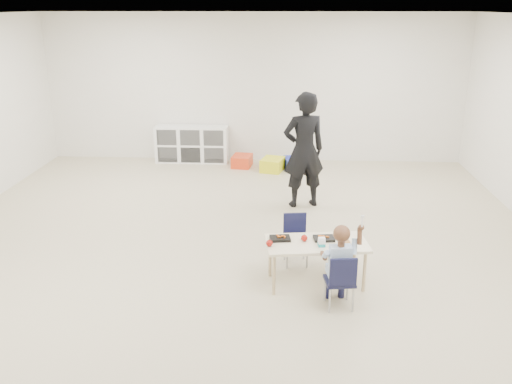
# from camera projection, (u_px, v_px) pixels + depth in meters

# --- Properties ---
(room) EXTENTS (9.00, 9.02, 2.80)m
(room) POSITION_uv_depth(u_px,v_px,m) (231.00, 147.00, 6.09)
(room) COLOR beige
(room) RESTS_ON ground
(table) EXTENTS (1.15, 0.68, 0.50)m
(table) POSITION_uv_depth(u_px,v_px,m) (316.00, 263.00, 5.90)
(table) COLOR beige
(table) RESTS_ON ground
(chair_near) EXTENTS (0.32, 0.31, 0.60)m
(chair_near) POSITION_uv_depth(u_px,v_px,m) (340.00, 280.00, 5.44)
(chair_near) COLOR #111233
(chair_near) RESTS_ON ground
(chair_far) EXTENTS (0.32, 0.31, 0.60)m
(chair_far) POSITION_uv_depth(u_px,v_px,m) (296.00, 241.00, 6.34)
(chair_far) COLOR #111233
(chair_far) RESTS_ON ground
(child) EXTENTS (0.45, 0.45, 0.94)m
(child) POSITION_uv_depth(u_px,v_px,m) (340.00, 265.00, 5.38)
(child) COLOR #ADCBEB
(child) RESTS_ON chair_near
(lunch_tray_near) EXTENTS (0.24, 0.19, 0.03)m
(lunch_tray_near) POSITION_uv_depth(u_px,v_px,m) (324.00, 238.00, 5.88)
(lunch_tray_near) COLOR black
(lunch_tray_near) RESTS_ON table
(lunch_tray_far) EXTENTS (0.24, 0.19, 0.03)m
(lunch_tray_far) POSITION_uv_depth(u_px,v_px,m) (280.00, 238.00, 5.88)
(lunch_tray_far) COLOR black
(lunch_tray_far) RESTS_ON table
(milk_carton) EXTENTS (0.08, 0.08, 0.10)m
(milk_carton) POSITION_uv_depth(u_px,v_px,m) (322.00, 242.00, 5.70)
(milk_carton) COLOR white
(milk_carton) RESTS_ON table
(bread_roll) EXTENTS (0.09, 0.09, 0.07)m
(bread_roll) POSITION_uv_depth(u_px,v_px,m) (346.00, 242.00, 5.74)
(bread_roll) COLOR #B7824B
(bread_roll) RESTS_ON table
(apple_near) EXTENTS (0.07, 0.07, 0.07)m
(apple_near) POSITION_uv_depth(u_px,v_px,m) (304.00, 238.00, 5.84)
(apple_near) COLOR #9E170E
(apple_near) RESTS_ON table
(apple_far) EXTENTS (0.07, 0.07, 0.07)m
(apple_far) POSITION_uv_depth(u_px,v_px,m) (269.00, 243.00, 5.71)
(apple_far) COLOR #9E170E
(apple_far) RESTS_ON table
(cubby_shelf) EXTENTS (1.40, 0.40, 0.70)m
(cubby_shelf) POSITION_uv_depth(u_px,v_px,m) (192.00, 144.00, 10.53)
(cubby_shelf) COLOR white
(cubby_shelf) RESTS_ON ground
(adult) EXTENTS (0.73, 0.58, 1.74)m
(adult) POSITION_uv_depth(u_px,v_px,m) (304.00, 150.00, 8.04)
(adult) COLOR black
(adult) RESTS_ON ground
(bin_red) EXTENTS (0.40, 0.48, 0.22)m
(bin_red) POSITION_uv_depth(u_px,v_px,m) (242.00, 161.00, 10.28)
(bin_red) COLOR red
(bin_red) RESTS_ON ground
(bin_yellow) EXTENTS (0.48, 0.55, 0.23)m
(bin_yellow) POSITION_uv_depth(u_px,v_px,m) (273.00, 165.00, 10.01)
(bin_yellow) COLOR yellow
(bin_yellow) RESTS_ON ground
(bin_blue) EXTENTS (0.40, 0.47, 0.20)m
(bin_blue) POSITION_uv_depth(u_px,v_px,m) (294.00, 163.00, 10.16)
(bin_blue) COLOR #1523A4
(bin_blue) RESTS_ON ground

